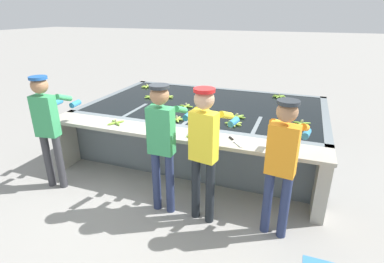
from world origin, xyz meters
The scene contains 21 objects.
ground_plane centered at (0.00, 0.00, 0.00)m, with size 80.00×80.00×0.00m, color gray.
wash_tank centered at (0.00, 1.76, 0.44)m, with size 4.27×2.64×0.89m.
work_ledge centered at (0.00, 0.23, 0.62)m, with size 4.27×0.45×0.89m.
worker_0 centered at (-1.69, -0.37, 1.03)m, with size 0.47×0.74×1.70m.
worker_1 centered at (0.10, -0.34, 1.05)m, with size 0.40×0.72×1.72m.
worker_2 centered at (0.65, -0.34, 1.06)m, with size 0.48×0.75×1.72m.
worker_3 centered at (1.54, -0.30, 1.01)m, with size 0.47×0.74×1.67m.
banana_bunch_floating_0 centered at (-1.69, 2.54, 0.90)m, with size 0.28×0.28×0.08m.
banana_bunch_floating_1 centered at (-1.20, 1.79, 0.90)m, with size 0.28×0.27×0.08m.
banana_bunch_floating_2 centered at (1.39, 0.81, 0.90)m, with size 0.28×0.28×0.08m.
banana_bunch_floating_3 centered at (-0.17, 0.73, 0.90)m, with size 0.28×0.27×0.08m.
banana_bunch_floating_4 centered at (1.23, 2.73, 0.90)m, with size 0.28×0.28×0.08m.
banana_bunch_floating_5 centered at (0.71, 1.19, 0.90)m, with size 0.28×0.27×0.08m.
banana_bunch_floating_6 centered at (-0.88, 1.90, 0.90)m, with size 0.28×0.28×0.08m.
banana_bunch_floating_7 centered at (-0.29, 1.44, 0.90)m, with size 0.28×0.28×0.08m.
banana_bunch_floating_8 centered at (1.44, 1.68, 0.90)m, with size 0.28×0.28×0.08m.
banana_bunch_floating_9 centered at (0.73, 0.85, 0.90)m, with size 0.28×0.28×0.08m.
banana_bunch_floating_10 centered at (1.72, 1.23, 0.90)m, with size 0.28×0.27×0.08m.
banana_bunch_ledge_0 centered at (0.35, 0.19, 0.90)m, with size 0.28×0.28×0.08m.
banana_bunch_ledge_1 centered at (-0.98, 0.24, 0.90)m, with size 0.26×0.26×0.08m.
knife_0 centered at (0.87, 0.23, 0.89)m, with size 0.25×0.29×0.02m.
Camera 1 is at (1.64, -3.41, 2.50)m, focal length 28.00 mm.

